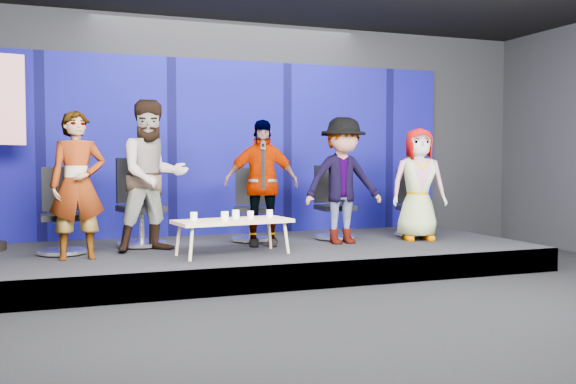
% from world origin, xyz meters
% --- Properties ---
extents(ground, '(10.00, 10.00, 0.00)m').
position_xyz_m(ground, '(0.00, 0.00, 0.00)').
color(ground, black).
rests_on(ground, ground).
extents(room_walls, '(10.02, 8.02, 3.51)m').
position_xyz_m(room_walls, '(0.00, 0.00, 2.43)').
color(room_walls, black).
rests_on(room_walls, ground).
extents(riser, '(7.00, 3.00, 0.30)m').
position_xyz_m(riser, '(0.00, 2.50, 0.15)').
color(riser, black).
rests_on(riser, ground).
extents(backdrop, '(7.00, 0.08, 2.60)m').
position_xyz_m(backdrop, '(0.00, 3.95, 1.60)').
color(backdrop, '#090754').
rests_on(backdrop, riser).
extents(chair_a, '(0.60, 0.60, 1.03)m').
position_xyz_m(chair_a, '(-2.44, 2.62, 0.64)').
color(chair_a, silver).
rests_on(chair_a, riser).
extents(panelist_a, '(0.62, 0.42, 1.67)m').
position_xyz_m(panelist_a, '(-2.27, 2.15, 1.14)').
color(panelist_a, black).
rests_on(panelist_a, riser).
extents(chair_b, '(0.77, 0.77, 1.14)m').
position_xyz_m(chair_b, '(-1.48, 2.98, 0.68)').
color(chair_b, silver).
rests_on(chair_b, riser).
extents(panelist_b, '(1.03, 0.88, 1.85)m').
position_xyz_m(panelist_b, '(-1.38, 2.48, 1.23)').
color(panelist_b, black).
rests_on(panelist_b, riser).
extents(chair_c, '(0.69, 0.69, 1.01)m').
position_xyz_m(chair_c, '(0.03, 3.00, 0.63)').
color(chair_c, silver).
rests_on(chair_c, riser).
extents(panelist_c, '(1.03, 0.61, 1.64)m').
position_xyz_m(panelist_c, '(0.01, 2.50, 1.12)').
color(panelist_c, black).
rests_on(panelist_c, riser).
extents(chair_d, '(0.59, 0.59, 1.04)m').
position_xyz_m(chair_d, '(1.19, 2.82, 0.64)').
color(chair_d, silver).
rests_on(chair_d, riser).
extents(panelist_d, '(1.09, 0.62, 1.68)m').
position_xyz_m(panelist_d, '(1.10, 2.33, 1.14)').
color(panelist_d, black).
rests_on(panelist_d, riser).
extents(chair_e, '(0.66, 0.66, 0.96)m').
position_xyz_m(chair_e, '(2.43, 2.77, 0.62)').
color(chair_e, silver).
rests_on(chair_e, riser).
extents(panelist_e, '(0.86, 0.68, 1.56)m').
position_xyz_m(panelist_e, '(2.24, 2.30, 1.08)').
color(panelist_e, black).
rests_on(panelist_e, riser).
extents(coffee_table, '(1.43, 0.76, 0.42)m').
position_xyz_m(coffee_table, '(-0.54, 1.86, 0.69)').
color(coffee_table, tan).
rests_on(coffee_table, riser).
extents(mug_a, '(0.08, 0.08, 0.10)m').
position_xyz_m(mug_a, '(-1.00, 1.89, 0.77)').
color(mug_a, white).
rests_on(mug_a, coffee_table).
extents(mug_b, '(0.09, 0.09, 0.10)m').
position_xyz_m(mug_b, '(-0.66, 1.77, 0.77)').
color(mug_b, white).
rests_on(mug_b, coffee_table).
extents(mug_c, '(0.09, 0.09, 0.10)m').
position_xyz_m(mug_c, '(-0.47, 1.98, 0.77)').
color(mug_c, white).
rests_on(mug_c, coffee_table).
extents(mug_d, '(0.08, 0.08, 0.09)m').
position_xyz_m(mug_d, '(-0.31, 1.89, 0.76)').
color(mug_d, white).
rests_on(mug_d, coffee_table).
extents(mug_e, '(0.08, 0.08, 0.09)m').
position_xyz_m(mug_e, '(-0.04, 1.97, 0.77)').
color(mug_e, white).
rests_on(mug_e, coffee_table).
extents(flag_stand, '(0.59, 0.34, 2.56)m').
position_xyz_m(flag_stand, '(-3.12, 3.23, 1.66)').
color(flag_stand, black).
rests_on(flag_stand, riser).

